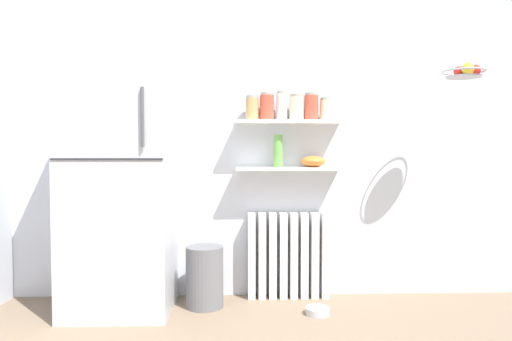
# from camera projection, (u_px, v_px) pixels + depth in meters

# --- Properties ---
(back_wall) EXTENTS (7.04, 0.10, 2.60)m
(back_wall) POSITION_uv_depth(u_px,v_px,m) (282.00, 138.00, 3.87)
(back_wall) COLOR silver
(back_wall) RESTS_ON ground_plane
(refrigerator) EXTENTS (0.76, 0.70, 1.73)m
(refrigerator) POSITION_uv_depth(u_px,v_px,m) (120.00, 195.00, 3.47)
(refrigerator) COLOR #B7BABF
(refrigerator) RESTS_ON ground_plane
(radiator) EXTENTS (0.66, 0.12, 0.69)m
(radiator) POSITION_uv_depth(u_px,v_px,m) (288.00, 255.00, 3.78)
(radiator) COLOR white
(radiator) RESTS_ON ground_plane
(wall_shelf_lower) EXTENTS (0.85, 0.22, 0.02)m
(wall_shelf_lower) POSITION_uv_depth(u_px,v_px,m) (289.00, 169.00, 3.72)
(wall_shelf_lower) COLOR white
(wall_shelf_upper) EXTENTS (0.85, 0.22, 0.02)m
(wall_shelf_upper) POSITION_uv_depth(u_px,v_px,m) (289.00, 122.00, 3.71)
(wall_shelf_upper) COLOR white
(storage_jar_0) EXTENTS (0.10, 0.10, 0.19)m
(storage_jar_0) POSITION_uv_depth(u_px,v_px,m) (252.00, 108.00, 3.69)
(storage_jar_0) COLOR tan
(storage_jar_0) RESTS_ON wall_shelf_upper
(storage_jar_1) EXTENTS (0.11, 0.11, 0.22)m
(storage_jar_1) POSITION_uv_depth(u_px,v_px,m) (267.00, 107.00, 3.70)
(storage_jar_1) COLOR #C64C38
(storage_jar_1) RESTS_ON wall_shelf_upper
(storage_jar_2) EXTENTS (0.09, 0.09, 0.23)m
(storage_jar_2) POSITION_uv_depth(u_px,v_px,m) (282.00, 106.00, 3.70)
(storage_jar_2) COLOR silver
(storage_jar_2) RESTS_ON wall_shelf_upper
(storage_jar_3) EXTENTS (0.11, 0.11, 0.20)m
(storage_jar_3) POSITION_uv_depth(u_px,v_px,m) (297.00, 108.00, 3.70)
(storage_jar_3) COLOR beige
(storage_jar_3) RESTS_ON wall_shelf_upper
(storage_jar_4) EXTENTS (0.11, 0.11, 0.22)m
(storage_jar_4) POSITION_uv_depth(u_px,v_px,m) (311.00, 107.00, 3.71)
(storage_jar_4) COLOR #C64C38
(storage_jar_4) RESTS_ON wall_shelf_upper
(storage_jar_5) EXTENTS (0.10, 0.10, 0.18)m
(storage_jar_5) POSITION_uv_depth(u_px,v_px,m) (326.00, 109.00, 3.71)
(storage_jar_5) COLOR beige
(storage_jar_5) RESTS_ON wall_shelf_upper
(vase) EXTENTS (0.07, 0.07, 0.26)m
(vase) POSITION_uv_depth(u_px,v_px,m) (278.00, 151.00, 3.71)
(vase) COLOR #66A84C
(vase) RESTS_ON wall_shelf_lower
(shelf_bowl) EXTENTS (0.20, 0.20, 0.09)m
(shelf_bowl) POSITION_uv_depth(u_px,v_px,m) (313.00, 162.00, 3.73)
(shelf_bowl) COLOR orange
(shelf_bowl) RESTS_ON wall_shelf_lower
(trash_bin) EXTENTS (0.29, 0.29, 0.47)m
(trash_bin) POSITION_uv_depth(u_px,v_px,m) (205.00, 277.00, 3.56)
(trash_bin) COLOR slate
(trash_bin) RESTS_ON ground_plane
(pet_food_bowl) EXTENTS (0.18, 0.18, 0.05)m
(pet_food_bowl) POSITION_uv_depth(u_px,v_px,m) (318.00, 311.00, 3.40)
(pet_food_bowl) COLOR #B7B7BC
(pet_food_bowl) RESTS_ON ground_plane
(hanging_fruit_basket) EXTENTS (0.30, 0.30, 0.10)m
(hanging_fruit_basket) POSITION_uv_depth(u_px,v_px,m) (466.00, 72.00, 3.35)
(hanging_fruit_basket) COLOR #B2B2B7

